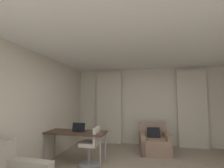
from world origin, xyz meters
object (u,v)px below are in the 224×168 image
Objects in this scene: desk at (76,134)px; desk_chair at (91,149)px; laptop at (80,129)px; armchair at (154,143)px.

desk is 1.69× the size of desk_chair.
desk is 4.61× the size of laptop.
desk_chair reaches higher than desk.
desk_chair is at bearing -140.80° from armchair.
laptop reaches higher than desk_chair.
desk_chair is at bearing -17.12° from laptop.
desk is 0.52m from desk_chair.
desk_chair reaches higher than armchair.
desk is (-1.92, -1.16, 0.41)m from armchair.
laptop is (-1.83, -1.12, 0.52)m from armchair.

